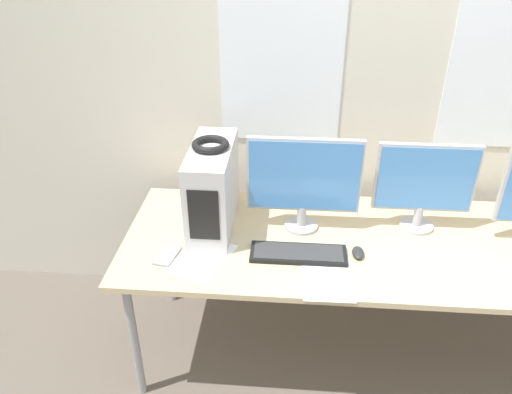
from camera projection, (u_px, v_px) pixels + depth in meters
wall_back at (393, 74)px, 2.45m from camera, size 8.00×0.07×2.70m
desk at (391, 250)px, 2.32m from camera, size 2.49×0.83×0.72m
pc_tower at (213, 188)px, 2.33m from camera, size 0.19×0.49×0.41m
headphones at (210, 144)px, 2.22m from camera, size 0.17×0.17×0.03m
monitor_main at (304, 180)px, 2.28m from camera, size 0.53×0.16×0.47m
monitor_right_near at (424, 183)px, 2.29m from camera, size 0.46×0.16×0.44m
keyboard at (298, 254)px, 2.21m from camera, size 0.43×0.14×0.02m
mouse at (358, 253)px, 2.21m from camera, size 0.05×0.09×0.03m
cell_phone at (167, 255)px, 2.21m from camera, size 0.11×0.16×0.01m
paper_sheet_left at (327, 278)px, 2.08m from camera, size 0.22×0.30×0.00m
paper_sheet_front at (202, 258)px, 2.20m from camera, size 0.30×0.35×0.00m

